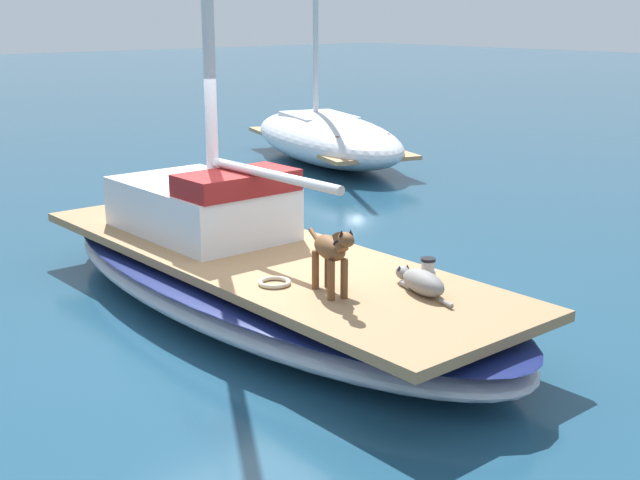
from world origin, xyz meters
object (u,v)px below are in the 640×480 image
at_px(dog_grey, 421,282).
at_px(coiled_rope, 274,282).
at_px(sailboat_main, 261,281).
at_px(moored_boat_starboard_side, 326,137).
at_px(dog_brown, 332,251).
at_px(deck_winch, 428,269).

distance_m(dog_grey, coiled_rope, 1.42).
height_order(sailboat_main, moored_boat_starboard_side, moored_boat_starboard_side).
height_order(dog_brown, deck_winch, dog_brown).
xyz_separation_m(dog_grey, moored_boat_starboard_side, (6.55, 8.79, -0.20)).
relative_size(coiled_rope, moored_boat_starboard_side, 0.05).
distance_m(deck_winch, coiled_rope, 1.53).
relative_size(dog_brown, deck_winch, 4.37).
bearing_deg(dog_brown, dog_grey, -36.60).
relative_size(deck_winch, coiled_rope, 0.65).
bearing_deg(deck_winch, dog_brown, 166.45).
bearing_deg(moored_boat_starboard_side, sailboat_main, -135.71).
height_order(deck_winch, coiled_rope, deck_winch).
xyz_separation_m(dog_grey, coiled_rope, (-0.90, 1.09, -0.08)).
distance_m(sailboat_main, dog_grey, 2.15).
relative_size(sailboat_main, deck_winch, 34.59).
relative_size(dog_brown, dog_grey, 0.98).
distance_m(deck_winch, moored_boat_starboard_side, 10.54).
xyz_separation_m(sailboat_main, dog_grey, (0.33, -2.08, 0.43)).
bearing_deg(dog_grey, deck_winch, 34.17).
bearing_deg(dog_grey, coiled_rope, 129.42).
xyz_separation_m(sailboat_main, coiled_rope, (-0.57, -0.99, 0.35)).
relative_size(deck_winch, moored_boat_starboard_side, 0.03).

